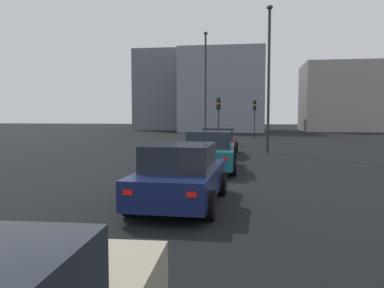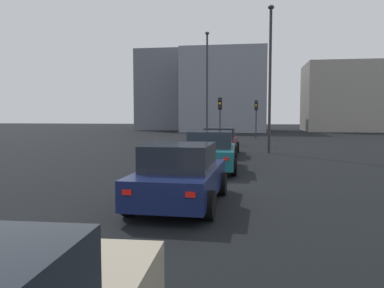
# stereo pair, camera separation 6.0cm
# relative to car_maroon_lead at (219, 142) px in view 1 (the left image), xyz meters

# --- Properties ---
(ground_plane) EXTENTS (160.00, 160.00, 0.20)m
(ground_plane) POSITION_rel_car_maroon_lead_xyz_m (-8.29, -0.13, -0.84)
(ground_plane) COLOR black
(car_maroon_lead) EXTENTS (4.77, 2.01, 1.52)m
(car_maroon_lead) POSITION_rel_car_maroon_lead_xyz_m (0.00, 0.00, 0.00)
(car_maroon_lead) COLOR #510F16
(car_maroon_lead) RESTS_ON ground_plane
(car_teal_second) EXTENTS (4.69, 2.20, 1.59)m
(car_teal_second) POSITION_rel_car_maroon_lead_xyz_m (-5.91, -0.09, 0.03)
(car_teal_second) COLOR #19606B
(car_teal_second) RESTS_ON ground_plane
(car_navy_third) EXTENTS (4.30, 2.10, 1.53)m
(car_navy_third) POSITION_rel_car_maroon_lead_xyz_m (-11.94, 0.04, -0.00)
(car_navy_third) COLOR #141E4C
(car_navy_third) RESTS_ON ground_plane
(traffic_light_near_left) EXTENTS (0.33, 0.31, 3.55)m
(traffic_light_near_left) POSITION_rel_car_maroon_lead_xyz_m (14.96, -2.16, 1.83)
(traffic_light_near_left) COLOR #2D2D30
(traffic_light_near_left) RESTS_ON ground_plane
(traffic_light_near_right) EXTENTS (0.32, 0.30, 3.53)m
(traffic_light_near_right) POSITION_rel_car_maroon_lead_xyz_m (8.11, 0.66, 1.81)
(traffic_light_near_right) COLOR #2D2D30
(traffic_light_near_right) RESTS_ON ground_plane
(street_lamp_kerbside) EXTENTS (0.56, 0.36, 9.17)m
(street_lamp_kerbside) POSITION_rel_car_maroon_lead_xyz_m (11.35, 2.02, 4.53)
(street_lamp_kerbside) COLOR #2D2D30
(street_lamp_kerbside) RESTS_ON ground_plane
(street_lamp_far) EXTENTS (0.56, 0.36, 8.47)m
(street_lamp_far) POSITION_rel_car_maroon_lead_xyz_m (1.64, -2.74, 4.17)
(street_lamp_far) COLOR #2D2D30
(street_lamp_far) RESTS_ON ground_plane
(building_facade_left) EXTENTS (9.11, 10.15, 9.21)m
(building_facade_left) POSITION_rel_car_maroon_lead_xyz_m (34.54, -14.13, 3.87)
(building_facade_left) COLOR gray
(building_facade_left) RESTS_ON ground_plane
(building_facade_center) EXTENTS (12.20, 10.91, 10.80)m
(building_facade_center) POSITION_rel_car_maroon_lead_xyz_m (32.59, 1.87, 4.66)
(building_facade_center) COLOR gray
(building_facade_center) RESTS_ON ground_plane
(building_facade_right) EXTENTS (11.22, 10.32, 11.69)m
(building_facade_right) POSITION_rel_car_maroon_lead_xyz_m (38.13, 9.87, 5.11)
(building_facade_right) COLOR slate
(building_facade_right) RESTS_ON ground_plane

